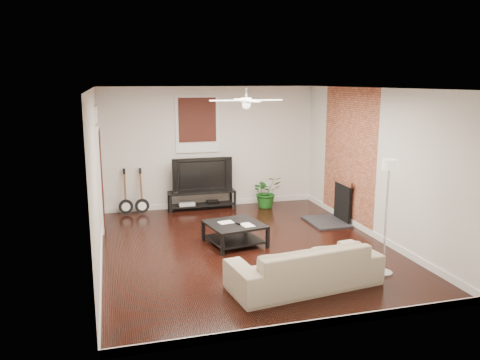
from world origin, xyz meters
name	(u,v)px	position (x,y,z in m)	size (l,w,h in m)	color
room	(246,170)	(0.00, 0.00, 1.40)	(5.01, 6.01, 2.81)	black
brick_accent	(348,156)	(2.49, 1.00, 1.40)	(0.02, 2.20, 2.80)	brown
fireplace	(334,201)	(2.20, 1.00, 0.46)	(0.80, 1.10, 0.92)	black
window_back	(197,124)	(-0.30, 2.97, 1.95)	(1.00, 0.06, 1.30)	#35170E
door_left	(100,167)	(-2.46, 1.90, 1.25)	(0.08, 1.00, 2.50)	white
tv_stand	(202,200)	(-0.26, 2.78, 0.22)	(1.54, 0.41, 0.43)	black
tv	(201,174)	(-0.26, 2.80, 0.83)	(1.38, 0.18, 0.79)	black
coffee_table	(235,234)	(-0.15, 0.22, 0.20)	(0.93, 0.93, 0.39)	black
sofa	(305,265)	(0.35, -1.82, 0.32)	(2.20, 0.86, 0.64)	#C4B393
floor_lamp	(386,218)	(1.70, -1.72, 0.90)	(0.30, 0.30, 1.80)	silver
potted_plant	(266,192)	(1.23, 2.53, 0.38)	(0.68, 0.59, 0.75)	#1A5B1A
guitar_left	(125,192)	(-1.98, 2.75, 0.52)	(0.32, 0.22, 1.03)	black
guitar_right	(141,191)	(-1.63, 2.72, 0.52)	(0.32, 0.22, 1.03)	black
ceiling_fan	(246,100)	(0.00, 0.00, 2.60)	(1.24, 1.24, 0.32)	white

